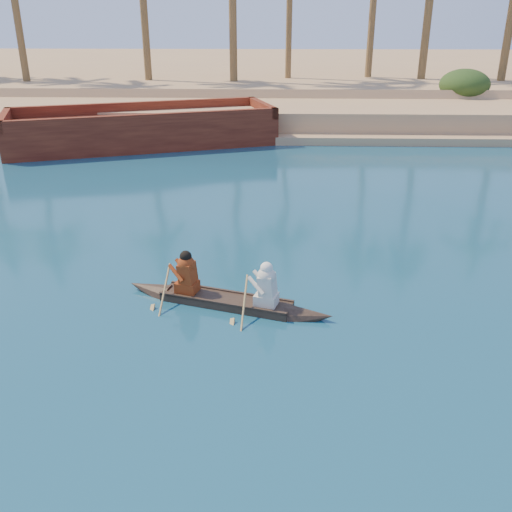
# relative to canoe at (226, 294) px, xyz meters

# --- Properties ---
(sandy_embankment) EXTENTS (150.00, 51.00, 1.50)m
(sandy_embankment) POSITION_rel_canoe_xyz_m (4.55, 40.61, 0.28)
(sandy_embankment) COLOR tan
(sandy_embankment) RESTS_ON ground
(shrub_cluster) EXTENTS (100.00, 6.00, 2.40)m
(shrub_cluster) POSITION_rel_canoe_xyz_m (4.55, 25.22, 0.95)
(shrub_cluster) COLOR #203814
(shrub_cluster) RESTS_ON ground
(canoe) EXTENTS (4.63, 1.98, 1.28)m
(canoe) POSITION_rel_canoe_xyz_m (0.00, 0.00, 0.00)
(canoe) COLOR #3E2B22
(canoe) RESTS_ON ground
(barge_mid) EXTENTS (12.67, 7.68, 2.00)m
(barge_mid) POSITION_rel_canoe_xyz_m (-5.18, 15.72, 0.45)
(barge_mid) COLOR maroon
(barge_mid) RESTS_ON ground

